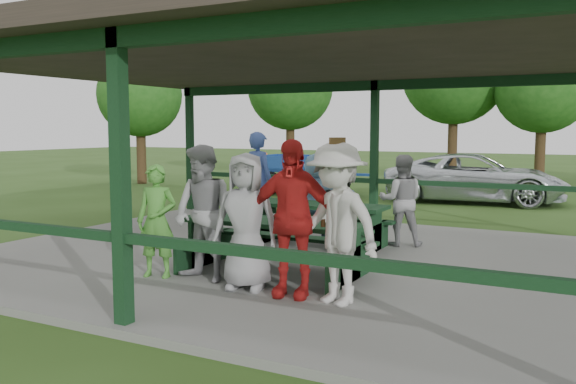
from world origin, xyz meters
The scene contains 20 objects.
ground centered at (0.00, 0.00, 0.00)m, with size 90.00×90.00×0.00m, color #2C4A17.
concrete_slab centered at (0.00, 0.00, 0.05)m, with size 10.00×8.00×0.10m, color slate.
pavilion_structure centered at (0.00, 0.00, 3.17)m, with size 10.60×8.60×3.24m.
picnic_table_near centered at (0.31, -1.20, 0.58)m, with size 2.65×1.39×0.75m.
picnic_table_far centered at (0.06, 0.80, 0.57)m, with size 2.36×1.39×0.75m.
table_setting centered at (0.52, -1.18, 0.88)m, with size 2.30×0.45×0.10m.
contestant_green centered at (-0.99, -2.07, 0.87)m, with size 0.56×0.37×1.53m, color #4B9734.
contestant_grey_left centered at (-0.29, -1.96, 1.00)m, with size 0.88×0.68×1.80m, color #959598.
contestant_grey_mid centered at (0.41, -2.04, 0.96)m, with size 0.84×0.54×1.71m, color #939395.
contestant_red centered at (1.06, -2.07, 1.04)m, with size 1.11×0.46×1.89m, color red.
contestant_white_fedora centered at (1.67, -2.12, 1.03)m, with size 1.36×1.04×1.91m.
spectator_lblue centered at (-0.35, 1.62, 0.88)m, with size 1.45×0.46×1.56m, color #88B4D3.
spectator_blue centered at (-1.86, 2.15, 1.07)m, with size 0.71×0.46×1.94m, color #394F95.
spectator_grey centered at (1.27, 1.63, 0.88)m, with size 0.76×0.59×1.57m, color gray.
pickup_truck centered at (1.07, 9.34, 0.70)m, with size 2.31×5.01×1.39m, color silver.
farm_trailer centered at (-4.18, 9.03, 0.66)m, with size 3.83×1.74×1.34m.
tree_far_left centered at (-7.59, 14.57, 3.81)m, with size 3.60×3.60×5.63m.
tree_left centered at (-0.94, 15.36, 4.22)m, with size 3.99×3.99×6.24m.
tree_mid centered at (2.23, 15.16, 3.63)m, with size 3.43×3.43×5.36m.
tree_edge_left centered at (-11.38, 9.53, 3.36)m, with size 3.18×3.18×4.97m.
Camera 1 is at (4.35, -8.46, 2.11)m, focal length 38.00 mm.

